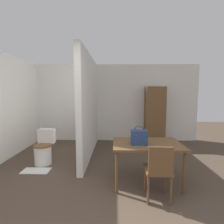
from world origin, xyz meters
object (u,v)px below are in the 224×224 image
(dining_table, at_px, (147,147))
(wooden_chair, at_px, (159,170))
(toilet, at_px, (44,149))
(wooden_cabinet, at_px, (155,115))
(handbag, at_px, (139,137))

(dining_table, bearing_deg, wooden_chair, -81.13)
(dining_table, distance_m, toilet, 2.35)
(dining_table, xyz_separation_m, wooden_chair, (0.08, -0.51, -0.17))
(wooden_chair, height_order, toilet, wooden_chair)
(wooden_cabinet, bearing_deg, handbag, -107.76)
(toilet, height_order, wooden_cabinet, wooden_cabinet)
(dining_table, bearing_deg, handbag, -151.66)
(dining_table, distance_m, wooden_chair, 0.54)
(wooden_chair, relative_size, toilet, 1.14)
(handbag, height_order, wooden_cabinet, wooden_cabinet)
(handbag, bearing_deg, wooden_cabinet, 72.24)
(dining_table, relative_size, wooden_cabinet, 0.66)
(toilet, distance_m, wooden_cabinet, 3.36)
(toilet, xyz_separation_m, wooden_cabinet, (2.85, 1.68, 0.57))
(wooden_chair, xyz_separation_m, wooden_cabinet, (0.61, 3.04, 0.42))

